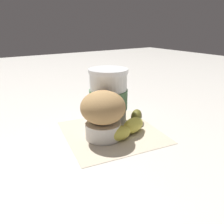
# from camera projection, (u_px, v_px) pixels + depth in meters

# --- Properties ---
(ground_plane) EXTENTS (3.00, 3.00, 0.00)m
(ground_plane) POSITION_uv_depth(u_px,v_px,m) (112.00, 132.00, 0.51)
(ground_plane) COLOR beige
(paper_napkin) EXTENTS (0.24, 0.24, 0.00)m
(paper_napkin) POSITION_uv_depth(u_px,v_px,m) (112.00, 132.00, 0.51)
(paper_napkin) COLOR beige
(paper_napkin) RESTS_ON ground_plane
(coffee_cup) EXTENTS (0.10, 0.10, 0.14)m
(coffee_cup) POSITION_uv_depth(u_px,v_px,m) (108.00, 97.00, 0.54)
(coffee_cup) COLOR white
(coffee_cup) RESTS_ON paper_napkin
(muffin) EXTENTS (0.10, 0.10, 0.11)m
(muffin) POSITION_uv_depth(u_px,v_px,m) (103.00, 113.00, 0.47)
(muffin) COLOR white
(muffin) RESTS_ON paper_napkin
(banana) EXTENTS (0.10, 0.15, 0.03)m
(banana) POSITION_uv_depth(u_px,v_px,m) (130.00, 125.00, 0.51)
(banana) COLOR #D6CC4C
(banana) RESTS_ON paper_napkin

